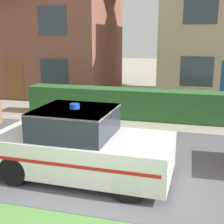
{
  "coord_description": "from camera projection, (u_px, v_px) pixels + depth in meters",
  "views": [
    {
      "loc": [
        1.82,
        -3.77,
        3.13
      ],
      "look_at": [
        -0.38,
        4.38,
        1.05
      ],
      "focal_mm": 50.0,
      "sensor_mm": 36.0,
      "label": 1
    }
  ],
  "objects": [
    {
      "name": "garden_hedge",
      "position": [
        131.0,
        104.0,
        12.07
      ],
      "size": [
        8.31,
        0.89,
        1.13
      ],
      "primitive_type": "cube",
      "color": "#2D662D",
      "rests_on": "ground"
    },
    {
      "name": "police_car",
      "position": [
        80.0,
        146.0,
        6.95
      ],
      "size": [
        4.03,
        1.89,
        1.68
      ],
      "rotation": [
        0.0,
        0.0,
        -0.02
      ],
      "color": "black",
      "rests_on": "road_strip"
    },
    {
      "name": "house_left",
      "position": [
        38.0,
        28.0,
        17.45
      ],
      "size": [
        8.8,
        6.19,
        6.97
      ],
      "color": "brown",
      "rests_on": "ground"
    },
    {
      "name": "road_strip",
      "position": [
        118.0,
        158.0,
        8.15
      ],
      "size": [
        28.0,
        5.5,
        0.01
      ],
      "primitive_type": "cube",
      "color": "#5B5B60",
      "rests_on": "ground"
    }
  ]
}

